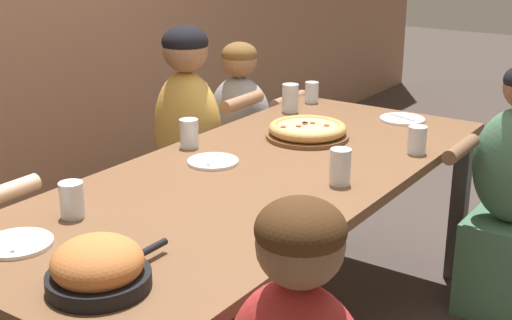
{
  "coord_description": "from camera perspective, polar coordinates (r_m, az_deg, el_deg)",
  "views": [
    {
      "loc": [
        -2.02,
        -1.38,
        1.65
      ],
      "look_at": [
        0.0,
        0.0,
        0.82
      ],
      "focal_mm": 50.0,
      "sensor_mm": 36.0,
      "label": 1
    }
  ],
  "objects": [
    {
      "name": "drinking_glass_f",
      "position": [
        3.62,
        4.48,
        5.32
      ],
      "size": [
        0.07,
        0.07,
        0.11
      ],
      "color": "silver",
      "rests_on": "dining_table"
    },
    {
      "name": "diner_near_right",
      "position": [
        3.2,
        19.71,
        -3.54
      ],
      "size": [
        0.51,
        0.4,
        1.1
      ],
      "rotation": [
        0.0,
        0.0,
        1.57
      ],
      "color": "#477556",
      "rests_on": "ground"
    },
    {
      "name": "diner_far_right",
      "position": [
        3.76,
        -1.24,
        0.61
      ],
      "size": [
        0.51,
        0.4,
        1.07
      ],
      "rotation": [
        0.0,
        0.0,
        -1.57
      ],
      "color": "#99999E",
      "rests_on": "ground"
    },
    {
      "name": "empty_plate_c",
      "position": [
        2.72,
        -3.42,
        -0.1
      ],
      "size": [
        0.2,
        0.2,
        0.02
      ],
      "color": "white",
      "rests_on": "dining_table"
    },
    {
      "name": "dining_table",
      "position": [
        2.63,
        0.0,
        -2.55
      ],
      "size": [
        2.28,
        0.96,
        0.77
      ],
      "color": "brown",
      "rests_on": "ground"
    },
    {
      "name": "pizza_board_main",
      "position": [
        3.02,
        4.14,
        2.36
      ],
      "size": [
        0.35,
        0.35,
        0.06
      ],
      "color": "brown",
      "rests_on": "dining_table"
    },
    {
      "name": "skillet_bowl",
      "position": [
        1.84,
        -12.51,
        -8.41
      ],
      "size": [
        0.38,
        0.27,
        0.14
      ],
      "color": "black",
      "rests_on": "dining_table"
    },
    {
      "name": "drinking_glass_a",
      "position": [
        2.28,
        -14.5,
        -3.27
      ],
      "size": [
        0.08,
        0.08,
        0.11
      ],
      "color": "silver",
      "rests_on": "dining_table"
    },
    {
      "name": "diner_far_midright",
      "position": [
        3.42,
        -5.37,
        0.07
      ],
      "size": [
        0.51,
        0.4,
        1.2
      ],
      "rotation": [
        0.0,
        0.0,
        -1.57
      ],
      "color": "gold",
      "rests_on": "ground"
    },
    {
      "name": "drinking_glass_d",
      "position": [
        2.88,
        12.75,
        1.49
      ],
      "size": [
        0.07,
        0.07,
        0.11
      ],
      "color": "silver",
      "rests_on": "dining_table"
    },
    {
      "name": "drinking_glass_e",
      "position": [
        2.5,
        6.75,
        -0.71
      ],
      "size": [
        0.07,
        0.07,
        0.13
      ],
      "color": "silver",
      "rests_on": "dining_table"
    },
    {
      "name": "empty_plate_a",
      "position": [
        2.15,
        -18.57,
        -6.35
      ],
      "size": [
        0.2,
        0.2,
        0.02
      ],
      "color": "white",
      "rests_on": "dining_table"
    },
    {
      "name": "drinking_glass_b",
      "position": [
        3.43,
        2.76,
        4.84
      ],
      "size": [
        0.08,
        0.08,
        0.14
      ],
      "color": "silver",
      "rests_on": "dining_table"
    },
    {
      "name": "drinking_glass_c",
      "position": [
        2.9,
        -5.38,
        2.03
      ],
      "size": [
        0.08,
        0.08,
        0.12
      ],
      "color": "silver",
      "rests_on": "dining_table"
    },
    {
      "name": "empty_plate_b",
      "position": [
        3.36,
        11.63,
        3.22
      ],
      "size": [
        0.21,
        0.21,
        0.02
      ],
      "color": "white",
      "rests_on": "dining_table"
    }
  ]
}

